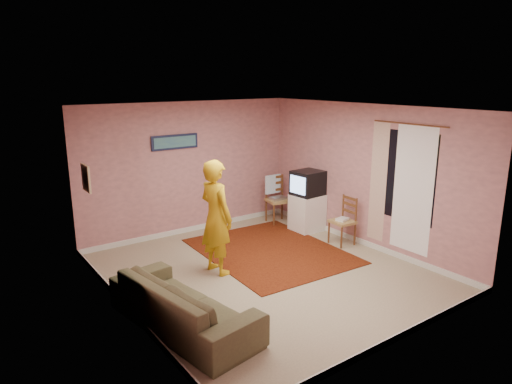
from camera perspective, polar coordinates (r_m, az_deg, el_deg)
ground at (r=7.44m, az=1.10°, el=-10.01°), size 5.00×5.00×0.00m
wall_back at (r=9.08m, az=-8.34°, el=2.95°), size 4.50×0.02×2.60m
wall_front at (r=5.30m, az=17.59°, el=-5.75°), size 4.50×0.02×2.60m
wall_left at (r=5.99m, az=-16.42°, el=-3.39°), size 0.02×5.00×2.60m
wall_right at (r=8.51m, az=13.40°, el=1.95°), size 0.02×5.00×2.60m
ceiling at (r=6.80m, az=1.20°, el=10.41°), size 4.50×5.00×0.02m
baseboard_back at (r=9.39m, az=-8.04°, el=-4.56°), size 4.50×0.02×0.10m
baseboard_front at (r=5.84m, az=16.56°, el=-17.34°), size 4.50×0.02×0.10m
baseboard_left at (r=6.47m, az=-15.54°, el=-14.00°), size 0.02×5.00×0.10m
baseboard_right at (r=8.84m, az=12.89°, el=-6.00°), size 0.02×5.00×0.10m
window at (r=7.93m, az=18.31°, el=1.84°), size 0.01×1.10×1.50m
curtain_sheer at (r=7.87m, az=19.01°, el=0.20°), size 0.01×0.75×2.10m
curtain_floral at (r=8.27m, az=15.03°, el=1.15°), size 0.01×0.35×2.10m
curtain_rod at (r=7.76m, az=18.61°, el=8.08°), size 0.02×1.40×0.02m
picture_back at (r=8.83m, az=-10.10°, el=6.18°), size 0.95×0.04×0.28m
picture_left at (r=7.42m, az=-20.46°, el=1.64°), size 0.04×0.38×0.42m
area_rug at (r=8.28m, az=1.81°, el=-7.37°), size 2.35×2.88×0.01m
tv_cabinet at (r=9.33m, az=6.41°, el=-2.56°), size 0.59×0.53×0.75m
crt_tv at (r=9.16m, az=6.49°, el=1.13°), size 0.61×0.55×0.49m
chair_a at (r=9.70m, az=2.81°, el=-0.35°), size 0.53×0.51×0.55m
dvd_player at (r=9.72m, az=2.80°, el=-0.76°), size 0.34×0.25×0.06m
blue_throw at (r=9.80m, az=2.13°, el=1.00°), size 0.38×0.05×0.40m
chair_b at (r=8.60m, az=10.77°, el=-2.95°), size 0.41×0.43×0.49m
game_console at (r=8.62m, az=10.75°, el=-3.37°), size 0.25×0.21×0.05m
sofa at (r=5.90m, az=-9.10°, el=-13.57°), size 1.19×2.29×0.64m
person at (r=7.18m, az=-5.01°, el=-3.15°), size 0.51×0.71×1.83m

